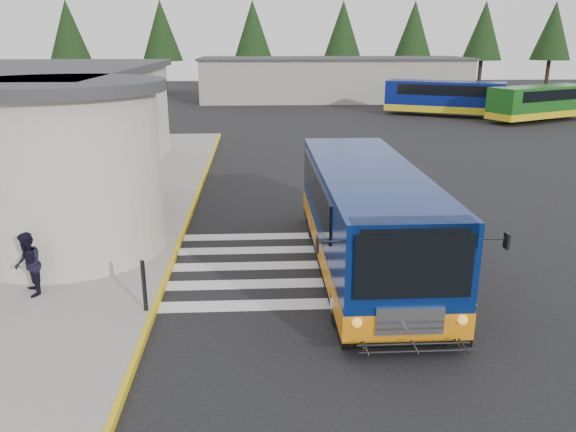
{
  "coord_description": "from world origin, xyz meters",
  "views": [
    {
      "loc": [
        -1.6,
        -15.19,
        6.02
      ],
      "look_at": [
        -0.82,
        -0.5,
        1.34
      ],
      "focal_mm": 35.0,
      "sensor_mm": 36.0,
      "label": 1
    }
  ],
  "objects_px": {
    "pedestrian_a": "(66,240)",
    "far_bus_b": "(540,102)",
    "transit_bus": "(366,222)",
    "far_bus_a": "(444,97)",
    "pedestrian_b": "(28,265)",
    "bollard": "(144,286)"
  },
  "relations": [
    {
      "from": "pedestrian_a",
      "to": "bollard",
      "type": "xyz_separation_m",
      "value": [
        2.39,
        -2.24,
        -0.31
      ]
    },
    {
      "from": "bollard",
      "to": "far_bus_b",
      "type": "distance_m",
      "value": 38.22
    },
    {
      "from": "far_bus_a",
      "to": "transit_bus",
      "type": "bearing_deg",
      "value": -176.06
    },
    {
      "from": "pedestrian_a",
      "to": "pedestrian_b",
      "type": "xyz_separation_m",
      "value": [
        -0.48,
        -1.28,
        -0.13
      ]
    },
    {
      "from": "far_bus_b",
      "to": "bollard",
      "type": "bearing_deg",
      "value": 115.85
    },
    {
      "from": "pedestrian_a",
      "to": "far_bus_b",
      "type": "bearing_deg",
      "value": -73.0
    },
    {
      "from": "bollard",
      "to": "far_bus_a",
      "type": "distance_m",
      "value": 37.76
    },
    {
      "from": "pedestrian_b",
      "to": "far_bus_a",
      "type": "height_order",
      "value": "far_bus_a"
    },
    {
      "from": "transit_bus",
      "to": "far_bus_b",
      "type": "xyz_separation_m",
      "value": [
        18.29,
        27.53,
        0.12
      ]
    },
    {
      "from": "pedestrian_b",
      "to": "far_bus_a",
      "type": "distance_m",
      "value": 38.36
    },
    {
      "from": "transit_bus",
      "to": "pedestrian_b",
      "type": "relative_size",
      "value": 6.41
    },
    {
      "from": "far_bus_a",
      "to": "far_bus_b",
      "type": "xyz_separation_m",
      "value": [
        6.14,
        -3.45,
        -0.07
      ]
    },
    {
      "from": "pedestrian_b",
      "to": "bollard",
      "type": "xyz_separation_m",
      "value": [
        2.87,
        -0.96,
        -0.17
      ]
    },
    {
      "from": "bollard",
      "to": "pedestrian_a",
      "type": "bearing_deg",
      "value": 136.92
    },
    {
      "from": "pedestrian_a",
      "to": "far_bus_b",
      "type": "xyz_separation_m",
      "value": [
        26.11,
        27.73,
        0.41
      ]
    },
    {
      "from": "transit_bus",
      "to": "pedestrian_a",
      "type": "xyz_separation_m",
      "value": [
        -7.82,
        -0.2,
        -0.28
      ]
    },
    {
      "from": "bollard",
      "to": "far_bus_b",
      "type": "bearing_deg",
      "value": 51.64
    },
    {
      "from": "bollard",
      "to": "far_bus_a",
      "type": "relative_size",
      "value": 0.13
    },
    {
      "from": "transit_bus",
      "to": "far_bus_b",
      "type": "height_order",
      "value": "transit_bus"
    },
    {
      "from": "pedestrian_a",
      "to": "far_bus_a",
      "type": "distance_m",
      "value": 37.03
    },
    {
      "from": "pedestrian_b",
      "to": "pedestrian_a",
      "type": "bearing_deg",
      "value": 134.99
    },
    {
      "from": "transit_bus",
      "to": "far_bus_a",
      "type": "distance_m",
      "value": 33.28
    }
  ]
}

